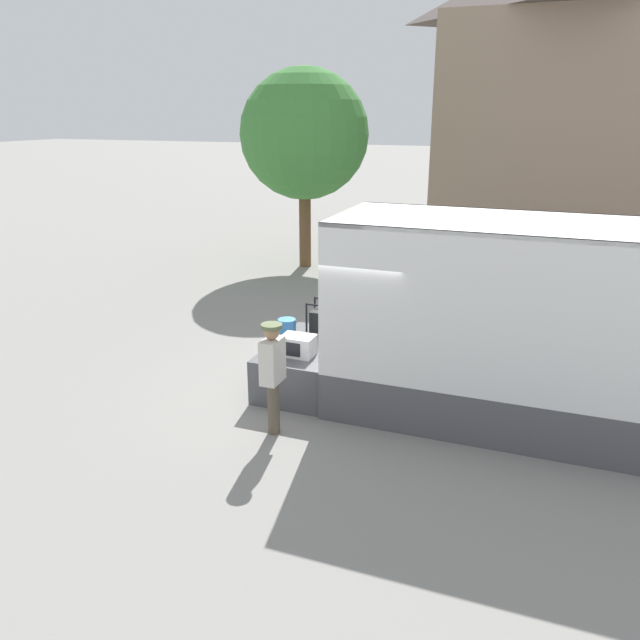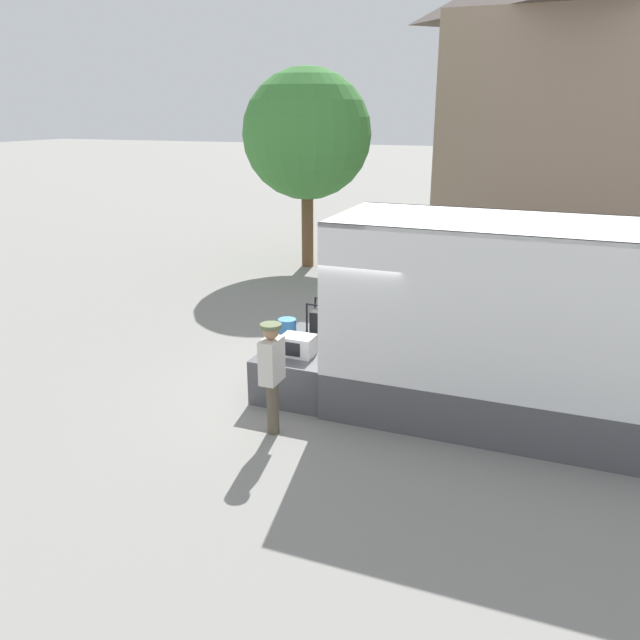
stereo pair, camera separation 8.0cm
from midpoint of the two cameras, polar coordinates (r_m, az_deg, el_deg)
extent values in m
plane|color=gray|center=(10.93, 1.79, -6.45)|extent=(160.00, 160.00, 0.00)
cube|color=#4C4C51|center=(10.32, 14.63, -6.32)|extent=(4.82, 2.29, 0.77)
cube|color=white|center=(10.85, 16.00, 3.55)|extent=(4.82, 0.06, 2.35)
cube|color=white|center=(8.72, 14.58, 0.06)|extent=(4.82, 0.06, 2.35)
cube|color=white|center=(9.53, 15.95, 8.60)|extent=(4.82, 2.29, 0.06)
cylinder|color=yellow|center=(10.11, 8.98, -2.96)|extent=(0.29, 0.29, 0.36)
cube|color=olive|center=(9.60, 10.55, -4.61)|extent=(0.44, 0.32, 0.25)
cube|color=#2D7F33|center=(9.60, 23.91, -5.95)|extent=(0.44, 0.32, 0.26)
cube|color=#2D7F33|center=(10.11, 11.41, -3.26)|extent=(0.44, 0.32, 0.32)
cube|color=#4C4C51|center=(10.98, -1.31, -4.14)|extent=(1.26, 2.17, 0.77)
cube|color=white|center=(10.32, -2.23, -2.34)|extent=(0.54, 0.41, 0.34)
cube|color=black|center=(10.17, -2.97, -2.69)|extent=(0.35, 0.01, 0.23)
cube|color=black|center=(11.21, 0.20, -0.29)|extent=(0.45, 0.36, 0.46)
cylinder|color=slate|center=(11.15, 1.07, -0.28)|extent=(0.17, 0.20, 0.20)
cylinder|color=black|center=(11.09, -1.45, -0.01)|extent=(0.04, 0.04, 0.64)
cylinder|color=black|center=(10.91, 1.12, -0.33)|extent=(0.04, 0.04, 0.64)
cylinder|color=black|center=(11.46, -0.68, 0.60)|extent=(0.04, 0.04, 0.64)
cylinder|color=black|center=(11.28, 1.82, 0.30)|extent=(0.04, 0.04, 0.64)
cylinder|color=black|center=(10.91, -0.18, 1.32)|extent=(0.53, 0.04, 0.04)
cylinder|color=black|center=(11.28, 0.57, 1.90)|extent=(0.53, 0.04, 0.04)
cylinder|color=#3370B2|center=(10.99, -3.25, -0.89)|extent=(0.32, 0.32, 0.39)
cylinder|color=brown|center=(9.42, -4.51, -7.97)|extent=(0.18, 0.18, 0.84)
cube|color=beige|center=(9.11, -4.62, -3.73)|extent=(0.24, 0.44, 0.67)
sphere|color=tan|center=(8.95, -4.70, -1.08)|extent=(0.23, 0.23, 0.23)
cylinder|color=#606B47|center=(8.92, -4.71, -0.55)|extent=(0.31, 0.31, 0.06)
cube|color=gray|center=(23.23, 21.09, 15.16)|extent=(7.47, 6.88, 7.44)
cylinder|color=brown|center=(19.43, -1.49, 8.22)|extent=(0.36, 0.36, 2.26)
sphere|color=#3D7F38|center=(19.12, -1.57, 16.62)|extent=(3.79, 3.79, 3.79)
camera|label=1|loc=(0.04, -90.22, -0.07)|focal=35.00mm
camera|label=2|loc=(0.04, 89.78, 0.07)|focal=35.00mm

